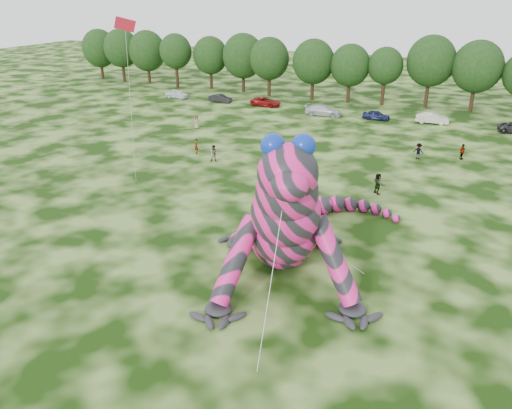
{
  "coord_description": "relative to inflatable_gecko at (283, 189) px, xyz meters",
  "views": [
    {
      "loc": [
        14.67,
        -20.83,
        16.47
      ],
      "look_at": [
        2.92,
        5.49,
        4.0
      ],
      "focal_mm": 35.0,
      "sensor_mm": 36.0,
      "label": 1
    }
  ],
  "objects": [
    {
      "name": "spectator_0",
      "position": [
        -16.76,
        17.53,
        -4.09
      ],
      "size": [
        0.71,
        0.69,
        1.64
      ],
      "primitive_type": "imported",
      "rotation": [
        0.0,
        0.0,
        5.56
      ],
      "color": "gray",
      "rests_on": "ground"
    },
    {
      "name": "ground",
      "position": [
        -4.31,
        -6.49,
        -4.91
      ],
      "size": [
        240.0,
        240.0,
        0.0
      ],
      "primitive_type": "plane",
      "color": "#16330A",
      "rests_on": "ground"
    },
    {
      "name": "tree_4",
      "position": [
        -33.95,
        52.22,
        -0.38
      ],
      "size": [
        6.22,
        5.6,
        9.06
      ],
      "primitive_type": null,
      "color": "black",
      "rests_on": "ground"
    },
    {
      "name": "car_5",
      "position": [
        5.15,
        41.95,
        -4.21
      ],
      "size": [
        4.32,
        1.7,
        1.4
      ],
      "primitive_type": "imported",
      "rotation": [
        0.0,
        0.0,
        1.62
      ],
      "color": "silver",
      "rests_on": "ground"
    },
    {
      "name": "tree_2",
      "position": [
        -47.33,
        52.27,
        -0.09
      ],
      "size": [
        7.04,
        6.34,
        9.64
      ],
      "primitive_type": null,
      "color": "black",
      "rests_on": "ground"
    },
    {
      "name": "tree_8",
      "position": [
        -8.53,
        50.5,
        -0.44
      ],
      "size": [
        6.14,
        5.53,
        8.94
      ],
      "primitive_type": null,
      "color": "black",
      "rests_on": "ground"
    },
    {
      "name": "spectator_5",
      "position": [
        3.53,
        14.03,
        -3.99
      ],
      "size": [
        1.58,
        1.6,
        1.84
      ],
      "primitive_type": "imported",
      "rotation": [
        0.0,
        0.0,
        2.34
      ],
      "color": "gray",
      "rests_on": "ground"
    },
    {
      "name": "car_3",
      "position": [
        -9.44,
        40.35,
        -4.17
      ],
      "size": [
        5.24,
        2.42,
        1.48
      ],
      "primitive_type": "imported",
      "rotation": [
        0.0,
        0.0,
        1.64
      ],
      "color": "silver",
      "rests_on": "ground"
    },
    {
      "name": "tree_6",
      "position": [
        -21.87,
        50.2,
        -0.16
      ],
      "size": [
        6.52,
        5.86,
        9.49
      ],
      "primitive_type": null,
      "color": "black",
      "rests_on": "ground"
    },
    {
      "name": "spectator_4",
      "position": [
        -22.12,
        26.8,
        -4.09
      ],
      "size": [
        0.96,
        0.9,
        1.64
      ],
      "primitive_type": "imported",
      "rotation": [
        0.0,
        0.0,
        0.63
      ],
      "color": "gray",
      "rests_on": "ground"
    },
    {
      "name": "car_1",
      "position": [
        -26.98,
        42.44,
        -4.28
      ],
      "size": [
        3.85,
        1.5,
        1.25
      ],
      "primitive_type": "imported",
      "rotation": [
        0.0,
        0.0,
        1.52
      ],
      "color": "black",
      "rests_on": "ground"
    },
    {
      "name": "car_4",
      "position": [
        -2.07,
        40.94,
        -4.28
      ],
      "size": [
        3.71,
        1.52,
        1.26
      ],
      "primitive_type": "imported",
      "rotation": [
        0.0,
        0.0,
        1.58
      ],
      "color": "#171E46",
      "rests_on": "ground"
    },
    {
      "name": "car_0",
      "position": [
        -34.92,
        42.4,
        -4.2
      ],
      "size": [
        4.36,
        2.24,
        1.42
      ],
      "primitive_type": "imported",
      "rotation": [
        0.0,
        0.0,
        1.43
      ],
      "color": "white",
      "rests_on": "ground"
    },
    {
      "name": "tree_7",
      "position": [
        -14.39,
        50.31,
        -0.17
      ],
      "size": [
        6.68,
        6.01,
        9.48
      ],
      "primitive_type": null,
      "color": "black",
      "rests_on": "ground"
    },
    {
      "name": "spectator_2",
      "position": [
        5.48,
        25.52,
        -4.06
      ],
      "size": [
        1.19,
        0.82,
        1.69
      ],
      "primitive_type": "imported",
      "rotation": [
        0.0,
        0.0,
        2.96
      ],
      "color": "gray",
      "rests_on": "ground"
    },
    {
      "name": "tree_5",
      "position": [
        -27.43,
        51.95,
        -0.01
      ],
      "size": [
        7.16,
        6.44,
        9.8
      ],
      "primitive_type": null,
      "color": "black",
      "rests_on": "ground"
    },
    {
      "name": "tree_9",
      "position": [
        -3.25,
        50.86,
        -0.57
      ],
      "size": [
        5.27,
        4.74,
        8.68
      ],
      "primitive_type": null,
      "color": "black",
      "rests_on": "ground"
    },
    {
      "name": "spectator_3",
      "position": [
        9.67,
        27.21,
        -4.08
      ],
      "size": [
        0.87,
        1.04,
        1.67
      ],
      "primitive_type": "imported",
      "rotation": [
        0.0,
        0.0,
        1.01
      ],
      "color": "gray",
      "rests_on": "ground"
    },
    {
      "name": "tree_10",
      "position": [
        3.09,
        52.09,
        0.34
      ],
      "size": [
        7.09,
        6.38,
        10.5
      ],
      "primitive_type": null,
      "color": "black",
      "rests_on": "ground"
    },
    {
      "name": "car_2",
      "position": [
        -19.28,
        42.77,
        -4.26
      ],
      "size": [
        4.75,
        2.33,
        1.3
      ],
      "primitive_type": "imported",
      "rotation": [
        0.0,
        0.0,
        1.53
      ],
      "color": "maroon",
      "rests_on": "ground"
    },
    {
      "name": "inflatable_gecko",
      "position": [
        0.0,
        0.0,
        0.0
      ],
      "size": [
        23.02,
        24.62,
        9.82
      ],
      "primitive_type": null,
      "rotation": [
        0.0,
        0.0,
        0.41
      ],
      "color": "#EA2083",
      "rests_on": "ground"
    },
    {
      "name": "tree_0",
      "position": [
        -58.87,
        52.75,
        -0.15
      ],
      "size": [
        6.91,
        6.22,
        9.51
      ],
      "primitive_type": null,
      "color": "black",
      "rests_on": "ground"
    },
    {
      "name": "tree_3",
      "position": [
        -40.03,
        50.58,
        -0.19
      ],
      "size": [
        5.81,
        5.23,
        9.44
      ],
      "primitive_type": null,
      "color": "black",
      "rests_on": "ground"
    },
    {
      "name": "spectator_1",
      "position": [
        -13.67,
        15.92,
        -4.02
      ],
      "size": [
        1.08,
        1.01,
        1.77
      ],
      "primitive_type": "imported",
      "rotation": [
        0.0,
        0.0,
        0.51
      ],
      "color": "gray",
      "rests_on": "ground"
    },
    {
      "name": "flying_kite",
      "position": [
        -13.7,
        3.44,
        8.28
      ],
      "size": [
        4.66,
        4.93,
        15.34
      ],
      "color": "red",
      "rests_on": "ground"
    },
    {
      "name": "tree_1",
      "position": [
        -52.67,
        51.56,
        -0.0
      ],
      "size": [
        6.74,
        6.07,
        9.81
      ],
      "primitive_type": null,
      "color": "black",
      "rests_on": "ground"
    },
    {
      "name": "tree_11",
      "position": [
        9.47,
        51.71,
        0.13
      ],
      "size": [
        7.01,
        6.31,
        10.07
      ],
      "primitive_type": null,
      "color": "black",
      "rests_on": "ground"
    }
  ]
}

